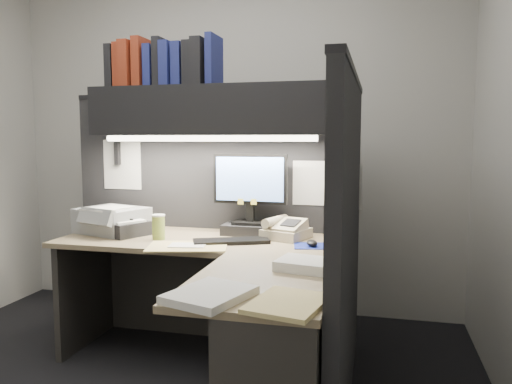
% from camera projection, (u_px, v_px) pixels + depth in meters
% --- Properties ---
extents(wall_back, '(3.50, 0.04, 2.70)m').
position_uv_depth(wall_back, '(231.00, 136.00, 3.86)').
color(wall_back, '#B8B6AF').
rests_on(wall_back, floor).
extents(partition_back, '(1.90, 0.06, 1.60)m').
position_uv_depth(partition_back, '(211.00, 217.00, 3.36)').
color(partition_back, black).
rests_on(partition_back, floor).
extents(partition_right, '(0.06, 1.50, 1.60)m').
position_uv_depth(partition_right, '(346.00, 248.00, 2.41)').
color(partition_right, black).
rests_on(partition_right, floor).
extents(desk, '(1.70, 1.53, 0.73)m').
position_uv_depth(desk, '(226.00, 323.00, 2.40)').
color(desk, '#998461').
rests_on(desk, floor).
extents(overhead_shelf, '(1.55, 0.34, 0.30)m').
position_uv_depth(overhead_shelf, '(215.00, 111.00, 3.09)').
color(overhead_shelf, black).
rests_on(overhead_shelf, partition_back).
extents(task_light_tube, '(1.32, 0.04, 0.04)m').
position_uv_depth(task_light_tube, '(207.00, 138.00, 2.97)').
color(task_light_tube, white).
rests_on(task_light_tube, overhead_shelf).
extents(monitor, '(0.47, 0.21, 0.50)m').
position_uv_depth(monitor, '(250.00, 203.00, 3.10)').
color(monitor, black).
rests_on(monitor, desk).
extents(keyboard, '(0.46, 0.31, 0.02)m').
position_uv_depth(keyboard, '(231.00, 241.00, 2.87)').
color(keyboard, black).
rests_on(keyboard, desk).
extents(mousepad, '(0.23, 0.21, 0.00)m').
position_uv_depth(mousepad, '(312.00, 246.00, 2.78)').
color(mousepad, navy).
rests_on(mousepad, desk).
extents(mouse, '(0.09, 0.11, 0.04)m').
position_uv_depth(mouse, '(312.00, 243.00, 2.77)').
color(mouse, black).
rests_on(mouse, mousepad).
extents(telephone, '(0.30, 0.31, 0.10)m').
position_uv_depth(telephone, '(286.00, 231.00, 3.00)').
color(telephone, '#B3A78A').
rests_on(telephone, desk).
extents(coffee_cup, '(0.09, 0.09, 0.14)m').
position_uv_depth(coffee_cup, '(159.00, 228.00, 2.96)').
color(coffee_cup, '#BFC850').
rests_on(coffee_cup, desk).
extents(printer, '(0.47, 0.43, 0.16)m').
position_uv_depth(printer, '(112.00, 220.00, 3.20)').
color(printer, '#929597').
rests_on(printer, desk).
extents(notebook_stack, '(0.36, 0.34, 0.09)m').
position_uv_depth(notebook_stack, '(123.00, 228.00, 3.11)').
color(notebook_stack, black).
rests_on(notebook_stack, desk).
extents(open_folder, '(0.49, 0.38, 0.01)m').
position_uv_depth(open_folder, '(188.00, 246.00, 2.76)').
color(open_folder, '#E1CC7F').
rests_on(open_folder, desk).
extents(paper_stack_a, '(0.27, 0.24, 0.05)m').
position_uv_depth(paper_stack_a, '(305.00, 264.00, 2.29)').
color(paper_stack_a, white).
rests_on(paper_stack_a, desk).
extents(paper_stack_b, '(0.33, 0.37, 0.03)m').
position_uv_depth(paper_stack_b, '(210.00, 295.00, 1.86)').
color(paper_stack_b, white).
rests_on(paper_stack_b, desk).
extents(manila_stack, '(0.30, 0.35, 0.02)m').
position_uv_depth(manila_stack, '(288.00, 303.00, 1.79)').
color(manila_stack, '#E1CC7F').
rests_on(manila_stack, desk).
extents(binder_row, '(0.73, 0.25, 0.31)m').
position_uv_depth(binder_row, '(163.00, 65.00, 3.14)').
color(binder_row, black).
rests_on(binder_row, overhead_shelf).
extents(pinned_papers, '(1.76, 1.31, 0.51)m').
position_uv_depth(pinned_papers, '(254.00, 186.00, 2.88)').
color(pinned_papers, white).
rests_on(pinned_papers, partition_back).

